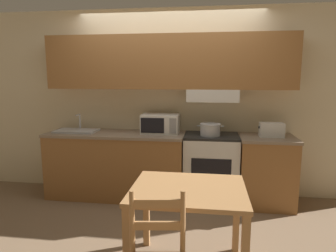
{
  "coord_description": "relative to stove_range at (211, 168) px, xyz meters",
  "views": [
    {
      "loc": [
        0.55,
        -4.13,
        1.65
      ],
      "look_at": [
        0.05,
        -0.54,
        1.04
      ],
      "focal_mm": 32.0,
      "sensor_mm": 36.0,
      "label": 1
    }
  ],
  "objects": [
    {
      "name": "ground_plane",
      "position": [
        -0.59,
        0.27,
        -0.45
      ],
      "size": [
        16.0,
        16.0,
        0.0
      ],
      "primitive_type": "plane",
      "color": "#7F664C"
    },
    {
      "name": "wall_back",
      "position": [
        -0.57,
        0.2,
        1.1
      ],
      "size": [
        5.65,
        0.38,
        2.55
      ],
      "color": "beige",
      "rests_on": "ground_plane"
    },
    {
      "name": "lower_counter_main",
      "position": [
        -1.29,
        -0.02,
        0.0
      ],
      "size": [
        1.86,
        0.61,
        0.89
      ],
      "color": "#936033",
      "rests_on": "ground_plane"
    },
    {
      "name": "lower_counter_right_stub",
      "position": [
        0.7,
        -0.02,
        0.0
      ],
      "size": [
        0.69,
        0.61,
        0.89
      ],
      "color": "#936033",
      "rests_on": "ground_plane"
    },
    {
      "name": "stove_range",
      "position": [
        0.0,
        0.0,
        0.0
      ],
      "size": [
        0.7,
        0.55,
        0.89
      ],
      "color": "silver",
      "rests_on": "ground_plane"
    },
    {
      "name": "cooking_pot",
      "position": [
        -0.02,
        -0.05,
        0.53
      ],
      "size": [
        0.34,
        0.27,
        0.16
      ],
      "color": "#B7BABF",
      "rests_on": "stove_range"
    },
    {
      "name": "microwave",
      "position": [
        -0.68,
        0.06,
        0.57
      ],
      "size": [
        0.49,
        0.36,
        0.25
      ],
      "color": "silver",
      "rests_on": "lower_counter_main"
    },
    {
      "name": "toaster",
      "position": [
        0.74,
        -0.01,
        0.54
      ],
      "size": [
        0.31,
        0.17,
        0.18
      ],
      "color": "silver",
      "rests_on": "lower_counter_right_stub"
    },
    {
      "name": "sink_basin",
      "position": [
        -1.84,
        -0.02,
        0.46
      ],
      "size": [
        0.56,
        0.33,
        0.23
      ],
      "color": "#B7BABF",
      "rests_on": "lower_counter_main"
    },
    {
      "name": "dining_table",
      "position": [
        -0.19,
        -1.52,
        0.18
      ],
      "size": [
        0.93,
        0.76,
        0.74
      ],
      "color": "#B27F4C",
      "rests_on": "ground_plane"
    }
  ]
}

